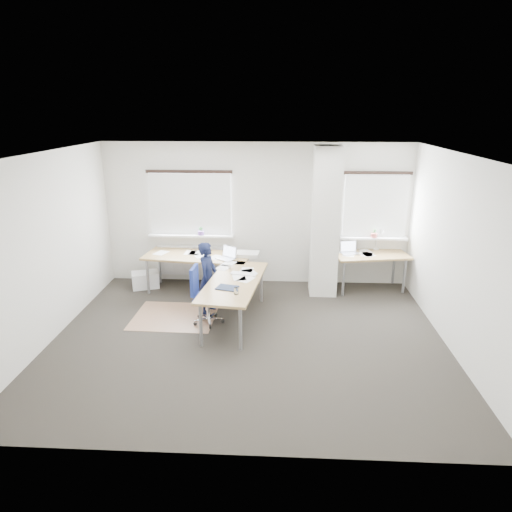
# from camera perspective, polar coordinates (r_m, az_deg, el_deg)

# --- Properties ---
(ground) EXTENTS (6.00, 6.00, 0.00)m
(ground) POSITION_cam_1_polar(r_m,az_deg,el_deg) (7.17, -1.00, -10.27)
(ground) COLOR black
(ground) RESTS_ON ground
(room_shell) EXTENTS (6.04, 5.04, 2.82)m
(room_shell) POSITION_cam_1_polar(r_m,az_deg,el_deg) (6.96, 0.69, 4.29)
(room_shell) COLOR silver
(room_shell) RESTS_ON ground
(floor_mat) EXTENTS (1.41, 1.20, 0.01)m
(floor_mat) POSITION_cam_1_polar(r_m,az_deg,el_deg) (7.99, -10.14, -7.44)
(floor_mat) COLOR #976E52
(floor_mat) RESTS_ON ground
(white_crate) EXTENTS (0.60, 0.51, 0.31)m
(white_crate) POSITION_cam_1_polar(r_m,az_deg,el_deg) (9.33, -13.66, -2.91)
(white_crate) COLOR white
(white_crate) RESTS_ON ground
(desk_main) EXTENTS (2.41, 2.88, 0.96)m
(desk_main) POSITION_cam_1_polar(r_m,az_deg,el_deg) (8.09, -4.89, -1.60)
(desk_main) COLOR olive
(desk_main) RESTS_ON ground
(desk_side) EXTENTS (1.50, 0.93, 1.22)m
(desk_side) POSITION_cam_1_polar(r_m,az_deg,el_deg) (9.06, 14.09, -0.01)
(desk_side) COLOR olive
(desk_side) RESTS_ON ground
(task_chair) EXTENTS (0.53, 0.52, 0.97)m
(task_chair) POSITION_cam_1_polar(r_m,az_deg,el_deg) (7.60, -6.27, -6.41)
(task_chair) COLOR navy
(task_chair) RESTS_ON ground
(person) EXTENTS (0.40, 0.52, 1.26)m
(person) POSITION_cam_1_polar(r_m,az_deg,el_deg) (7.86, -6.03, -2.73)
(person) COLOR black
(person) RESTS_ON ground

